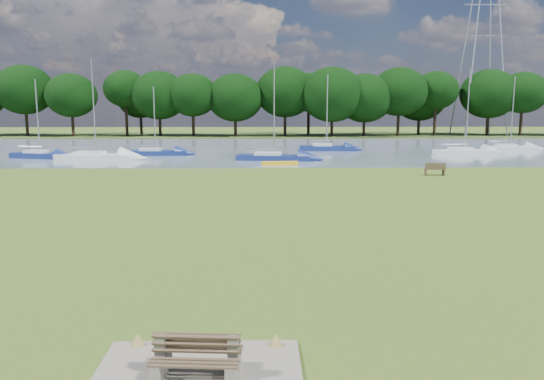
{
  "coord_description": "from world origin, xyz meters",
  "views": [
    {
      "loc": [
        1.27,
        -23.87,
        5.44
      ],
      "look_at": [
        1.76,
        -2.0,
        1.93
      ],
      "focal_mm": 35.0,
      "sensor_mm": 36.0,
      "label": 1
    }
  ],
  "objects_px": {
    "bench_pair": "(197,358)",
    "sailboat_4": "(95,155)",
    "sailboat_2": "(39,153)",
    "pylon": "(485,5)",
    "sailboat_1": "(273,155)",
    "riverbank_bench": "(435,169)",
    "sailboat_7": "(326,146)",
    "sailboat_5": "(510,147)",
    "kayak": "(280,163)",
    "sailboat_0": "(465,150)",
    "sailboat_3": "(155,151)"
  },
  "relations": [
    {
      "from": "pylon",
      "to": "sailboat_0",
      "type": "height_order",
      "value": "pylon"
    },
    {
      "from": "sailboat_2",
      "to": "pylon",
      "type": "bearing_deg",
      "value": 47.91
    },
    {
      "from": "pylon",
      "to": "sailboat_1",
      "type": "relative_size",
      "value": 3.8
    },
    {
      "from": "bench_pair",
      "to": "sailboat_5",
      "type": "height_order",
      "value": "sailboat_5"
    },
    {
      "from": "riverbank_bench",
      "to": "sailboat_7",
      "type": "bearing_deg",
      "value": 108.11
    },
    {
      "from": "kayak",
      "to": "sailboat_7",
      "type": "height_order",
      "value": "sailboat_7"
    },
    {
      "from": "pylon",
      "to": "sailboat_4",
      "type": "relative_size",
      "value": 3.67
    },
    {
      "from": "sailboat_2",
      "to": "sailboat_5",
      "type": "height_order",
      "value": "sailboat_5"
    },
    {
      "from": "bench_pair",
      "to": "kayak",
      "type": "height_order",
      "value": "bench_pair"
    },
    {
      "from": "riverbank_bench",
      "to": "sailboat_4",
      "type": "distance_m",
      "value": 32.78
    },
    {
      "from": "bench_pair",
      "to": "kayak",
      "type": "relative_size",
      "value": 0.55
    },
    {
      "from": "sailboat_0",
      "to": "sailboat_3",
      "type": "height_order",
      "value": "sailboat_0"
    },
    {
      "from": "kayak",
      "to": "sailboat_1",
      "type": "relative_size",
      "value": 0.35
    },
    {
      "from": "bench_pair",
      "to": "sailboat_4",
      "type": "relative_size",
      "value": 0.18
    },
    {
      "from": "bench_pair",
      "to": "sailboat_2",
      "type": "xyz_separation_m",
      "value": [
        -21.36,
        44.82,
        0.06
      ]
    },
    {
      "from": "riverbank_bench",
      "to": "sailboat_7",
      "type": "distance_m",
      "value": 23.09
    },
    {
      "from": "kayak",
      "to": "pylon",
      "type": "bearing_deg",
      "value": 44.94
    },
    {
      "from": "pylon",
      "to": "sailboat_2",
      "type": "distance_m",
      "value": 76.04
    },
    {
      "from": "sailboat_4",
      "to": "sailboat_7",
      "type": "height_order",
      "value": "sailboat_4"
    },
    {
      "from": "bench_pair",
      "to": "sailboat_7",
      "type": "relative_size",
      "value": 0.2
    },
    {
      "from": "kayak",
      "to": "sailboat_5",
      "type": "height_order",
      "value": "sailboat_5"
    },
    {
      "from": "bench_pair",
      "to": "pylon",
      "type": "distance_m",
      "value": 95.61
    },
    {
      "from": "sailboat_0",
      "to": "sailboat_3",
      "type": "relative_size",
      "value": 1.26
    },
    {
      "from": "sailboat_1",
      "to": "sailboat_5",
      "type": "relative_size",
      "value": 1.1
    },
    {
      "from": "sailboat_4",
      "to": "pylon",
      "type": "bearing_deg",
      "value": 43.58
    },
    {
      "from": "pylon",
      "to": "sailboat_7",
      "type": "xyz_separation_m",
      "value": [
        -30.86,
        -30.75,
        -21.91
      ]
    },
    {
      "from": "sailboat_1",
      "to": "sailboat_4",
      "type": "xyz_separation_m",
      "value": [
        -17.87,
        1.24,
        0.01
      ]
    },
    {
      "from": "sailboat_1",
      "to": "sailboat_7",
      "type": "distance_m",
      "value": 12.74
    },
    {
      "from": "sailboat_3",
      "to": "sailboat_5",
      "type": "height_order",
      "value": "sailboat_5"
    },
    {
      "from": "pylon",
      "to": "sailboat_2",
      "type": "bearing_deg",
      "value": -147.44
    },
    {
      "from": "pylon",
      "to": "sailboat_3",
      "type": "height_order",
      "value": "pylon"
    },
    {
      "from": "sailboat_4",
      "to": "sailboat_5",
      "type": "xyz_separation_m",
      "value": [
        46.57,
        9.52,
        -0.01
      ]
    },
    {
      "from": "sailboat_0",
      "to": "sailboat_4",
      "type": "relative_size",
      "value": 0.94
    },
    {
      "from": "sailboat_0",
      "to": "sailboat_5",
      "type": "xyz_separation_m",
      "value": [
        7.38,
        5.07,
        -0.01
      ]
    },
    {
      "from": "pylon",
      "to": "kayak",
      "type": "bearing_deg",
      "value": -128.77
    },
    {
      "from": "kayak",
      "to": "sailboat_3",
      "type": "relative_size",
      "value": 0.45
    },
    {
      "from": "kayak",
      "to": "sailboat_0",
      "type": "distance_m",
      "value": 23.12
    },
    {
      "from": "kayak",
      "to": "sailboat_1",
      "type": "bearing_deg",
      "value": 90.1
    },
    {
      "from": "riverbank_bench",
      "to": "sailboat_7",
      "type": "relative_size",
      "value": 0.18
    },
    {
      "from": "sailboat_0",
      "to": "sailboat_1",
      "type": "xyz_separation_m",
      "value": [
        -21.31,
        -5.69,
        -0.01
      ]
    },
    {
      "from": "riverbank_bench",
      "to": "pylon",
      "type": "height_order",
      "value": "pylon"
    },
    {
      "from": "sailboat_2",
      "to": "sailboat_4",
      "type": "xyz_separation_m",
      "value": [
        6.06,
        -1.24,
        -0.01
      ]
    },
    {
      "from": "sailboat_2",
      "to": "sailboat_1",
      "type": "bearing_deg",
      "value": 9.42
    },
    {
      "from": "pylon",
      "to": "sailboat_2",
      "type": "xyz_separation_m",
      "value": [
        -61.37,
        -39.18,
        -21.94
      ]
    },
    {
      "from": "riverbank_bench",
      "to": "sailboat_7",
      "type": "xyz_separation_m",
      "value": [
        -5.78,
        22.35,
        0.08
      ]
    },
    {
      "from": "riverbank_bench",
      "to": "kayak",
      "type": "xyz_separation_m",
      "value": [
        -11.87,
        7.1,
        -0.28
      ]
    },
    {
      "from": "sailboat_2",
      "to": "sailboat_4",
      "type": "height_order",
      "value": "sailboat_4"
    },
    {
      "from": "sailboat_3",
      "to": "sailboat_0",
      "type": "bearing_deg",
      "value": -0.63
    },
    {
      "from": "pylon",
      "to": "sailboat_4",
      "type": "bearing_deg",
      "value": -143.84
    },
    {
      "from": "sailboat_4",
      "to": "sailboat_5",
      "type": "distance_m",
      "value": 47.53
    }
  ]
}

